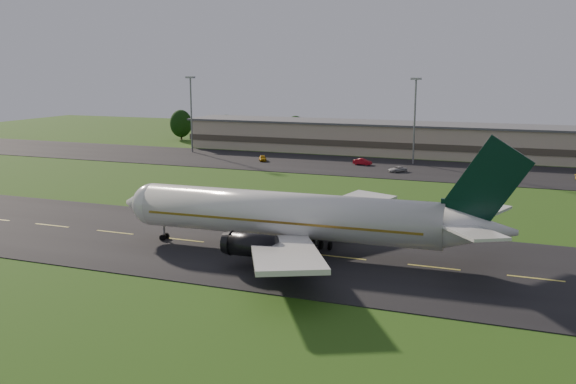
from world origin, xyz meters
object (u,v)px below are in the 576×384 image
(light_mast_west, at_px, (191,105))
(service_vehicle_b, at_px, (362,162))
(service_vehicle_c, at_px, (397,169))
(light_mast_centre, at_px, (415,111))
(airliner, at_px, (294,216))
(terminal, at_px, (430,141))
(service_vehicle_a, at_px, (263,158))

(light_mast_west, relative_size, service_vehicle_b, 4.62)
(light_mast_west, distance_m, service_vehicle_c, 61.68)
(light_mast_centre, height_order, service_vehicle_c, light_mast_centre)
(service_vehicle_b, bearing_deg, light_mast_west, 88.26)
(airliner, xyz_separation_m, service_vehicle_c, (-0.76, 66.59, -3.98))
(terminal, bearing_deg, service_vehicle_c, -94.66)
(light_mast_west, xyz_separation_m, service_vehicle_a, (24.70, -8.84, -11.93))
(terminal, relative_size, service_vehicle_a, 35.09)
(light_mast_west, xyz_separation_m, light_mast_centre, (60.00, 0.00, 0.00))
(airliner, bearing_deg, service_vehicle_c, 88.54)
(light_mast_centre, bearing_deg, light_mast_west, 180.00)
(service_vehicle_b, bearing_deg, terminal, -23.33)
(light_mast_centre, xyz_separation_m, service_vehicle_b, (-10.82, -6.14, -11.91))
(airliner, xyz_separation_m, light_mast_west, (-59.76, 79.97, 8.08))
(light_mast_west, height_order, service_vehicle_a, light_mast_west)
(light_mast_centre, distance_m, service_vehicle_b, 17.22)
(light_mast_centre, bearing_deg, service_vehicle_c, -94.30)
(light_mast_centre, bearing_deg, service_vehicle_a, -165.94)
(terminal, distance_m, light_mast_centre, 18.45)
(airliner, relative_size, service_vehicle_b, 11.63)
(light_mast_west, distance_m, service_vehicle_b, 50.97)
(light_mast_west, distance_m, light_mast_centre, 60.00)
(service_vehicle_a, bearing_deg, service_vehicle_b, -21.49)
(terminal, relative_size, service_vehicle_b, 32.89)
(service_vehicle_a, height_order, service_vehicle_c, service_vehicle_a)
(service_vehicle_c, bearing_deg, terminal, 130.26)
(light_mast_centre, xyz_separation_m, service_vehicle_c, (-1.01, -13.38, -12.05))
(terminal, xyz_separation_m, light_mast_centre, (-1.40, -16.18, 8.75))
(terminal, distance_m, service_vehicle_a, 44.53)
(service_vehicle_c, bearing_deg, service_vehicle_b, -171.50)
(terminal, distance_m, service_vehicle_c, 29.84)
(service_vehicle_c, bearing_deg, service_vehicle_a, -142.63)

